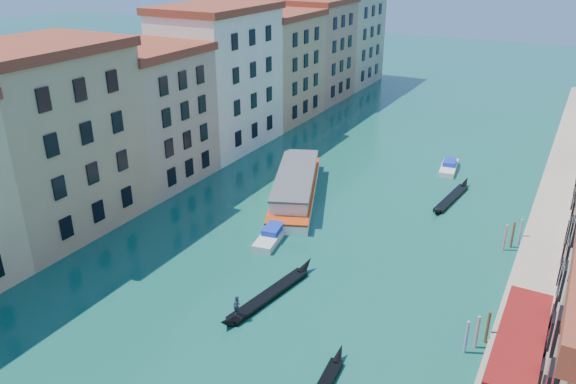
# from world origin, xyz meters

# --- Properties ---
(left_bank_palazzos) EXTENTS (12.80, 128.40, 21.00)m
(left_bank_palazzos) POSITION_xyz_m (-26.00, 64.68, 9.71)
(left_bank_palazzos) COLOR beige
(left_bank_palazzos) RESTS_ON ground
(quay) EXTENTS (4.00, 140.00, 1.00)m
(quay) POSITION_xyz_m (22.00, 65.00, 0.50)
(quay) COLOR #ACA18A
(quay) RESTS_ON ground
(vaporetto_far) EXTENTS (12.25, 21.15, 3.11)m
(vaporetto_far) POSITION_xyz_m (-6.58, 58.81, 1.40)
(vaporetto_far) COLOR white
(vaporetto_far) RESTS_ON ground
(gondola_fore) EXTENTS (3.14, 12.99, 2.60)m
(gondola_fore) POSITION_xyz_m (1.60, 38.22, 0.44)
(gondola_fore) COLOR black
(gondola_fore) RESTS_ON ground
(gondola_far) EXTENTS (2.27, 12.00, 1.70)m
(gondola_far) POSITION_xyz_m (10.85, 67.11, 0.35)
(gondola_far) COLOR black
(gondola_far) RESTS_ON ground
(motorboat_mid) EXTENTS (3.12, 6.74, 1.34)m
(motorboat_mid) POSITION_xyz_m (-3.59, 47.73, 0.52)
(motorboat_mid) COLOR silver
(motorboat_mid) RESTS_ON ground
(motorboat_far) EXTENTS (2.73, 6.53, 1.31)m
(motorboat_far) POSITION_xyz_m (8.10, 76.83, 0.51)
(motorboat_far) COLOR white
(motorboat_far) RESTS_ON ground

